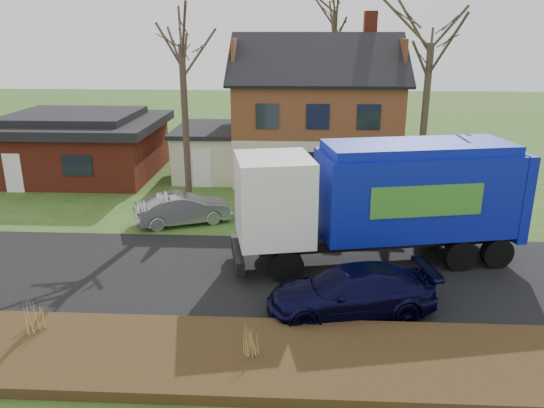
{
  "coord_description": "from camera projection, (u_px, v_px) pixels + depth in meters",
  "views": [
    {
      "loc": [
        1.07,
        -17.07,
        8.25
      ],
      "look_at": [
        0.05,
        2.5,
        1.79
      ],
      "focal_mm": 35.0,
      "sensor_mm": 36.0,
      "label": 1
    }
  ],
  "objects": [
    {
      "name": "grass_clump_mid",
      "position": [
        252.0,
        338.0,
        13.5
      ],
      "size": [
        0.34,
        0.28,
        0.94
      ],
      "color": "#A48F48",
      "rests_on": "mulch_verge"
    },
    {
      "name": "main_house",
      "position": [
        307.0,
        106.0,
        30.69
      ],
      "size": [
        12.95,
        8.95,
        9.26
      ],
      "color": "beige",
      "rests_on": "ground"
    },
    {
      "name": "grass_clump_west",
      "position": [
        34.0,
        315.0,
        14.55
      ],
      "size": [
        0.38,
        0.31,
        1.0
      ],
      "color": "tan",
      "rests_on": "mulch_verge"
    },
    {
      "name": "garbage_truck",
      "position": [
        386.0,
        195.0,
        19.08
      ],
      "size": [
        10.76,
        4.79,
        4.46
      ],
      "rotation": [
        0.0,
        0.0,
        0.2
      ],
      "color": "black",
      "rests_on": "ground"
    },
    {
      "name": "road",
      "position": [
        267.0,
        273.0,
        18.83
      ],
      "size": [
        80.0,
        7.0,
        0.02
      ],
      "primitive_type": "cube",
      "color": "black",
      "rests_on": "ground"
    },
    {
      "name": "ground",
      "position": [
        267.0,
        274.0,
        18.83
      ],
      "size": [
        120.0,
        120.0,
        0.0
      ],
      "primitive_type": "plane",
      "color": "#2F4E1A",
      "rests_on": "ground"
    },
    {
      "name": "silver_sedan",
      "position": [
        183.0,
        209.0,
        23.52
      ],
      "size": [
        4.43,
        2.95,
        1.38
      ],
      "primitive_type": "imported",
      "rotation": [
        0.0,
        0.0,
        1.96
      ],
      "color": "#94969B",
      "rests_on": "ground"
    },
    {
      "name": "navy_wagon",
      "position": [
        351.0,
        291.0,
        15.97
      ],
      "size": [
        5.4,
        3.02,
        1.48
      ],
      "primitive_type": "imported",
      "rotation": [
        0.0,
        0.0,
        -1.38
      ],
      "color": "black",
      "rests_on": "ground"
    },
    {
      "name": "mulch_verge",
      "position": [
        254.0,
        357.0,
        13.76
      ],
      "size": [
        80.0,
        3.5,
        0.3
      ],
      "primitive_type": "cube",
      "color": "#302010",
      "rests_on": "ground"
    },
    {
      "name": "ranch_house",
      "position": [
        77.0,
        145.0,
        31.19
      ],
      "size": [
        9.8,
        8.2,
        3.7
      ],
      "color": "maroon",
      "rests_on": "ground"
    },
    {
      "name": "tree_front_east",
      "position": [
        434.0,
        16.0,
        25.14
      ],
      "size": [
        3.93,
        3.93,
        10.92
      ],
      "color": "#3F3625",
      "rests_on": "ground"
    },
    {
      "name": "tree_front_west",
      "position": [
        180.0,
        18.0,
        23.84
      ],
      "size": [
        3.57,
        3.57,
        10.62
      ],
      "color": "#413127",
      "rests_on": "ground"
    }
  ]
}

